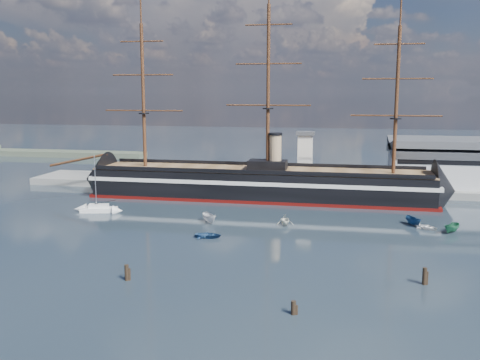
# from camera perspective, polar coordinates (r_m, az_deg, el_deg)

# --- Properties ---
(ground) EXTENTS (600.00, 600.00, 0.00)m
(ground) POSITION_cam_1_polar(r_m,az_deg,el_deg) (122.11, 4.29, -3.91)
(ground) COLOR #1B2734
(ground) RESTS_ON ground
(quay) EXTENTS (180.00, 18.00, 2.00)m
(quay) POSITION_cam_1_polar(r_m,az_deg,el_deg) (156.59, 9.52, -1.05)
(quay) COLOR slate
(quay) RESTS_ON ground
(quay_tower) EXTENTS (5.00, 5.00, 15.00)m
(quay_tower) POSITION_cam_1_polar(r_m,az_deg,el_deg) (152.50, 6.95, 2.44)
(quay_tower) COLOR silver
(quay_tower) RESTS_ON ground
(warship) EXTENTS (112.90, 16.55, 53.94)m
(warship) POSITION_cam_1_polar(r_m,az_deg,el_deg) (142.05, 1.44, -0.33)
(warship) COLOR black
(warship) RESTS_ON ground
(sailboat) EXTENTS (8.87, 4.48, 13.64)m
(sailboat) POSITION_cam_1_polar(r_m,az_deg,el_deg) (130.32, -14.83, -2.96)
(sailboat) COLOR white
(sailboat) RESTS_ON ground
(motorboat_a) EXTENTS (6.66, 5.68, 2.59)m
(motorboat_a) POSITION_cam_1_polar(r_m,az_deg,el_deg) (116.20, -3.28, -4.60)
(motorboat_a) COLOR silver
(motorboat_a) RESTS_ON ground
(motorboat_b) EXTENTS (1.50, 3.32, 1.51)m
(motorboat_b) POSITION_cam_1_polar(r_m,az_deg,el_deg) (104.78, -3.41, -6.16)
(motorboat_b) COLOR navy
(motorboat_b) RESTS_ON ground
(motorboat_c) EXTENTS (6.08, 5.15, 2.36)m
(motorboat_c) POSITION_cam_1_polar(r_m,az_deg,el_deg) (116.10, 21.63, -5.27)
(motorboat_c) COLOR #1F613F
(motorboat_c) RESTS_ON ground
(motorboat_d) EXTENTS (7.43, 4.79, 2.52)m
(motorboat_d) POSITION_cam_1_polar(r_m,az_deg,el_deg) (114.59, 4.80, -4.81)
(motorboat_d) COLOR silver
(motorboat_d) RESTS_ON ground
(motorboat_e) EXTENTS (2.64, 2.94, 1.33)m
(motorboat_e) POSITION_cam_1_polar(r_m,az_deg,el_deg) (117.47, 19.31, -4.97)
(motorboat_e) COLOR silver
(motorboat_e) RESTS_ON ground
(motorboat_f) EXTENTS (6.18, 4.44, 2.33)m
(motorboat_f) POSITION_cam_1_polar(r_m,az_deg,el_deg) (119.60, 18.00, -4.65)
(motorboat_f) COLOR navy
(motorboat_f) RESTS_ON ground
(piling_near_left) EXTENTS (0.64, 0.64, 3.17)m
(piling_near_left) POSITION_cam_1_polar(r_m,az_deg,el_deg) (83.71, -11.97, -10.43)
(piling_near_left) COLOR black
(piling_near_left) RESTS_ON ground
(piling_near_mid) EXTENTS (0.64, 0.64, 2.52)m
(piling_near_mid) POSITION_cam_1_polar(r_m,az_deg,el_deg) (70.69, 5.71, -14.08)
(piling_near_mid) COLOR black
(piling_near_mid) RESTS_ON ground
(piling_near_right) EXTENTS (0.64, 0.64, 3.31)m
(piling_near_right) POSITION_cam_1_polar(r_m,az_deg,el_deg) (84.71, 19.03, -10.51)
(piling_near_right) COLOR black
(piling_near_right) RESTS_ON ground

